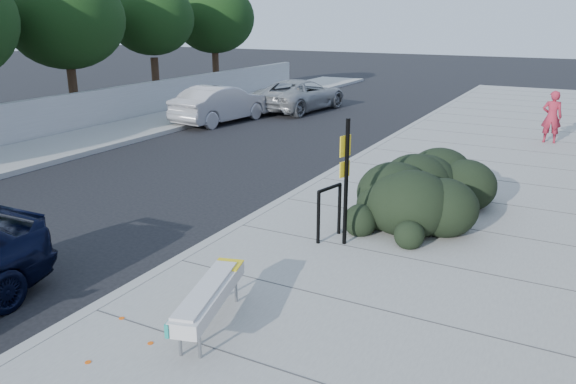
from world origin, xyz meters
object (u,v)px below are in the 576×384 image
bench (210,296)px  pedestrian (552,117)px  suv_silver (301,95)px  sign_post (346,174)px  bike_rack (329,207)px  wagon_silver (221,104)px

bench → pedestrian: bearing=62.6°
bench → suv_silver: suv_silver is taller
sign_post → suv_silver: (-8.33, 14.57, -0.79)m
suv_silver → pedestrian: (11.05, -2.96, 0.30)m
sign_post → suv_silver: size_ratio=0.46×
suv_silver → bench: bearing=119.4°
bike_rack → pedestrian: size_ratio=0.60×
suv_silver → wagon_silver: bearing=77.2°
bike_rack → sign_post: size_ratio=0.44×
bench → bike_rack: bearing=72.7°
bench → pedestrian: pedestrian is taller
bike_rack → sign_post: 0.83m
suv_silver → pedestrian: size_ratio=2.97×
bench → suv_silver: size_ratio=0.39×
bike_rack → pedestrian: 11.91m
sign_post → suv_silver: bearing=138.4°
sign_post → wagon_silver: (-9.83, 10.19, -0.75)m
wagon_silver → pedestrian: pedestrian is taller
wagon_silver → suv_silver: size_ratio=0.89×
bike_rack → bench: bearing=-78.4°
pedestrian → bike_rack: bearing=67.5°
bench → sign_post: 3.79m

